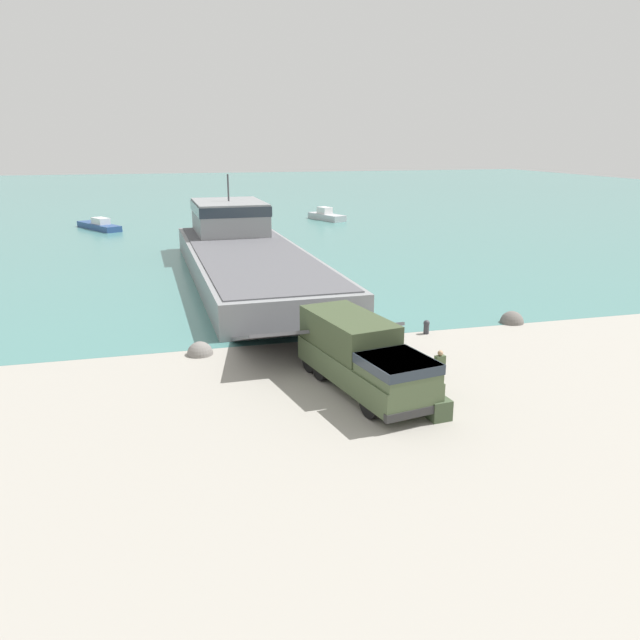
{
  "coord_description": "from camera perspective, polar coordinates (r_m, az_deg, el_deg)",
  "views": [
    {
      "loc": [
        -8.85,
        -26.15,
        10.25
      ],
      "look_at": [
        -1.37,
        2.06,
        1.81
      ],
      "focal_mm": 35.0,
      "sensor_mm": 36.0,
      "label": 1
    }
  ],
  "objects": [
    {
      "name": "ground_plane",
      "position": [
        29.45,
        3.62,
        -4.27
      ],
      "size": [
        240.0,
        240.0,
        0.0
      ],
      "primitive_type": "plane",
      "color": "#9E998E"
    },
    {
      "name": "water_surface",
      "position": [
        121.32,
        -10.81,
        11.0
      ],
      "size": [
        240.0,
        180.0,
        0.01
      ],
      "primitive_type": "cube",
      "color": "#477F7A",
      "rests_on": "ground_plane"
    },
    {
      "name": "landing_craft",
      "position": [
        50.69,
        -6.94,
        6.34
      ],
      "size": [
        9.25,
        36.58,
        7.33
      ],
      "rotation": [
        0.0,
        0.0,
        0.02
      ],
      "color": "gray",
      "rests_on": "ground_plane"
    },
    {
      "name": "military_truck",
      "position": [
        26.31,
        3.86,
        -3.26
      ],
      "size": [
        4.0,
        8.3,
        2.97
      ],
      "rotation": [
        0.0,
        0.0,
        -1.38
      ],
      "color": "#475638",
      "rests_on": "ground_plane"
    },
    {
      "name": "soldier_on_ramp",
      "position": [
        26.82,
        10.88,
        -4.26
      ],
      "size": [
        0.47,
        0.31,
        1.79
      ],
      "rotation": [
        0.0,
        0.0,
        1.73
      ],
      "color": "#475638",
      "rests_on": "ground_plane"
    },
    {
      "name": "moored_boat_a",
      "position": [
        79.69,
        -19.53,
        8.16
      ],
      "size": [
        5.59,
        8.08,
        1.41
      ],
      "rotation": [
        0.0,
        0.0,
        0.5
      ],
      "color": "navy",
      "rests_on": "ground_plane"
    },
    {
      "name": "moored_boat_b",
      "position": [
        84.34,
        0.58,
        9.52
      ],
      "size": [
        3.92,
        6.55,
        1.65
      ],
      "rotation": [
        0.0,
        0.0,
        3.49
      ],
      "color": "#B7BABF",
      "rests_on": "ground_plane"
    },
    {
      "name": "mooring_bollard",
      "position": [
        34.67,
        9.7,
        -0.58
      ],
      "size": [
        0.34,
        0.34,
        0.77
      ],
      "color": "#333338",
      "rests_on": "ground_plane"
    },
    {
      "name": "cargo_crate",
      "position": [
        24.45,
        10.67,
        -7.91
      ],
      "size": [
        0.9,
        1.05,
        0.81
      ],
      "primitive_type": "cube",
      "rotation": [
        0.0,
        0.0,
        0.1
      ],
      "color": "#3D4C33",
      "rests_on": "ground_plane"
    },
    {
      "name": "shoreline_rock_a",
      "position": [
        38.05,
        17.12,
        -0.23
      ],
      "size": [
        1.36,
        1.36,
        1.36
      ],
      "primitive_type": "sphere",
      "color": "#66605B",
      "rests_on": "ground_plane"
    },
    {
      "name": "shoreline_rock_b",
      "position": [
        31.6,
        -10.9,
        -3.1
      ],
      "size": [
        1.29,
        1.29,
        1.29
      ],
      "primitive_type": "sphere",
      "color": "gray",
      "rests_on": "ground_plane"
    }
  ]
}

